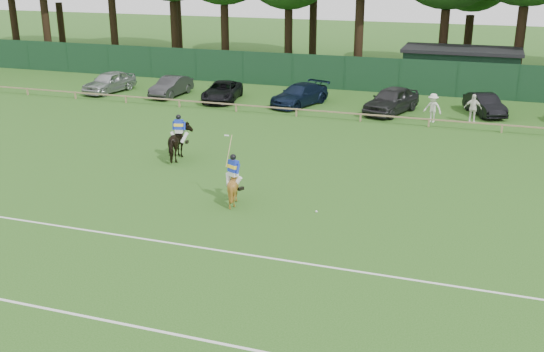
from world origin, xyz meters
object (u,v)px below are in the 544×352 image
at_px(polo_ball, 316,212).
at_px(sedan_silver, 109,82).
at_px(sedan_grey, 171,86).
at_px(spectator_mid, 473,108).
at_px(horse_dark, 180,143).
at_px(horse_chestnut, 234,186).
at_px(spectator_left, 433,108).
at_px(suv_black, 222,91).
at_px(utility_shed, 460,69).
at_px(sedan_navy, 299,95).
at_px(estate_black, 485,104).
at_px(hatch_grey, 391,100).

bearing_deg(polo_ball, sedan_silver, 139.18).
height_order(sedan_silver, sedan_grey, sedan_silver).
bearing_deg(spectator_mid, horse_dark, -142.99).
distance_m(horse_chestnut, spectator_mid, 18.67).
bearing_deg(polo_ball, spectator_mid, 72.95).
height_order(spectator_left, spectator_mid, spectator_left).
height_order(suv_black, polo_ball, suv_black).
distance_m(sedan_silver, polo_ball, 26.68).
height_order(suv_black, spectator_mid, spectator_mid).
distance_m(spectator_mid, polo_ball, 17.38).
height_order(horse_chestnut, spectator_left, spectator_left).
bearing_deg(horse_chestnut, utility_shed, -77.82).
xyz_separation_m(suv_black, spectator_left, (14.16, -1.48, 0.22)).
bearing_deg(spectator_mid, suv_black, 171.27).
relative_size(sedan_navy, estate_black, 1.22).
bearing_deg(suv_black, hatch_grey, -9.68).
distance_m(horse_chestnut, sedan_silver, 24.20).
bearing_deg(spectator_left, horse_chestnut, -94.30).
bearing_deg(sedan_navy, sedan_grey, -159.48).
relative_size(horse_dark, sedan_grey, 0.49).
xyz_separation_m(horse_chestnut, spectator_left, (6.26, 15.98, 0.15)).
relative_size(suv_black, hatch_grey, 0.96).
relative_size(horse_dark, polo_ball, 22.28).
bearing_deg(sedan_grey, polo_ball, -46.77).
bearing_deg(spectator_left, utility_shed, 102.03).
xyz_separation_m(sedan_grey, polo_ball, (15.32, -17.68, -0.63)).
relative_size(sedan_silver, spectator_left, 2.59).
height_order(sedan_navy, estate_black, sedan_navy).
height_order(spectator_mid, polo_ball, spectator_mid).
bearing_deg(sedan_navy, suv_black, -156.55).
distance_m(sedan_navy, estate_black, 11.73).
xyz_separation_m(estate_black, utility_shed, (-1.96, 7.79, 0.89)).
height_order(sedan_grey, utility_shed, utility_shed).
bearing_deg(suv_black, utility_shed, 21.54).
relative_size(horse_chestnut, sedan_silver, 0.32).
xyz_separation_m(horse_chestnut, estate_black, (9.17, 18.94, -0.07)).
distance_m(horse_dark, utility_shed, 25.22).
bearing_deg(sedan_grey, horse_chestnut, -53.76).
relative_size(horse_dark, sedan_silver, 0.45).
relative_size(hatch_grey, spectator_left, 2.80).
relative_size(sedan_silver, utility_shed, 0.53).
height_order(hatch_grey, polo_ball, hatch_grey).
height_order(sedan_silver, spectator_left, spectator_left).
bearing_deg(spectator_mid, sedan_grey, 171.15).
bearing_deg(estate_black, horse_chestnut, -140.35).
relative_size(suv_black, polo_ball, 51.41).
bearing_deg(sedan_navy, estate_black, 25.78).
height_order(horse_dark, sedan_navy, horse_dark).
bearing_deg(horse_chestnut, polo_ball, -152.39).
distance_m(horse_chestnut, spectator_left, 17.16).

